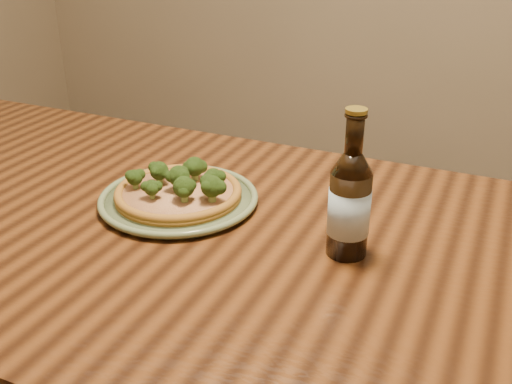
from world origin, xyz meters
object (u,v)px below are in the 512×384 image
at_px(plate, 179,199).
at_px(beer_bottle, 349,203).
at_px(pizza, 179,190).
at_px(table, 111,245).

xyz_separation_m(plate, beer_bottle, (0.36, -0.05, 0.08)).
relative_size(plate, beer_bottle, 1.23).
relative_size(plate, pizza, 1.26).
bearing_deg(pizza, plate, 178.00).
bearing_deg(plate, table, -153.64).
height_order(plate, pizza, pizza).
distance_m(table, plate, 0.18).
height_order(plate, beer_bottle, beer_bottle).
xyz_separation_m(pizza, beer_bottle, (0.35, -0.04, 0.07)).
bearing_deg(table, pizza, 25.89).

